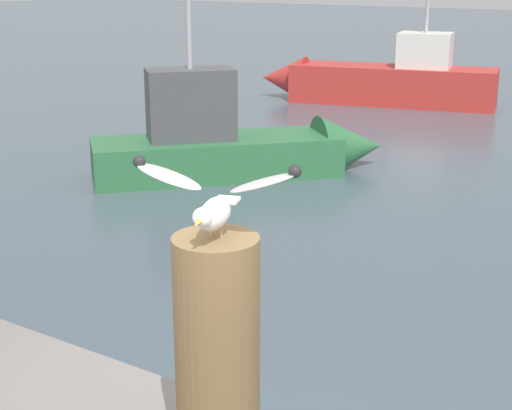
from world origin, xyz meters
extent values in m
cylinder|color=brown|center=(0.50, -0.43, 1.87)|extent=(0.30, 0.30, 0.92)
cylinder|color=tan|center=(0.48, -0.43, 2.35)|extent=(0.01, 0.01, 0.04)
cylinder|color=tan|center=(0.52, -0.41, 2.35)|extent=(0.01, 0.01, 0.04)
ellipsoid|color=silver|center=(0.50, -0.43, 2.42)|extent=(0.16, 0.25, 0.10)
sphere|color=silver|center=(0.55, -0.56, 2.45)|extent=(0.06, 0.06, 0.06)
cone|color=gold|center=(0.56, -0.61, 2.44)|extent=(0.03, 0.05, 0.02)
cube|color=silver|center=(0.46, -0.29, 2.42)|extent=(0.10, 0.09, 0.01)
ellipsoid|color=silver|center=(0.35, -0.47, 2.53)|extent=(0.26, 0.19, 0.09)
sphere|color=#2C2C2C|center=(0.25, -0.51, 2.58)|extent=(0.04, 0.04, 0.04)
ellipsoid|color=silver|center=(0.65, -0.37, 2.53)|extent=(0.26, 0.19, 0.09)
sphere|color=#2C2C2C|center=(0.75, -0.33, 2.58)|extent=(0.04, 0.04, 0.04)
cube|color=#2D6B3D|center=(-5.16, 7.35, 0.31)|extent=(3.54, 3.68, 0.62)
cone|color=#2D6B3D|center=(-3.63, 9.00, 0.34)|extent=(1.56, 1.56, 1.10)
cube|color=#47474C|center=(-5.42, 7.06, 1.16)|extent=(1.41, 1.45, 1.10)
cube|color=#B72D28|center=(-5.59, 15.19, 0.45)|extent=(5.03, 2.37, 0.91)
cone|color=#B72D28|center=(-8.26, 14.53, 0.50)|extent=(1.36, 1.36, 1.13)
cube|color=silver|center=(-4.89, 15.36, 1.31)|extent=(1.41, 1.19, 0.81)
camera|label=1|loc=(1.97, -2.43, 3.21)|focal=54.85mm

